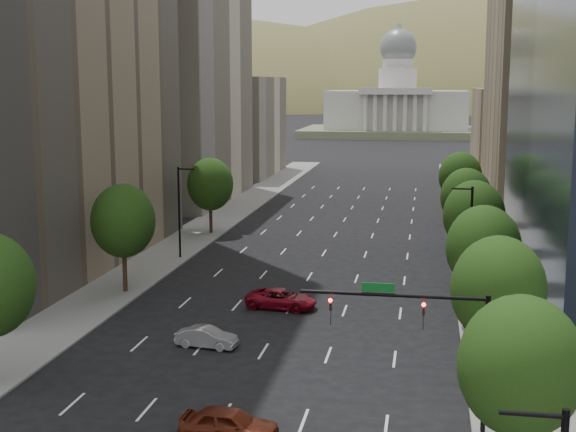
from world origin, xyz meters
The scene contains 22 objects.
sidewalk_left centered at (-15.50, 60.00, 0.07)m, with size 6.00×200.00×0.15m, color slate.
sidewalk_right centered at (15.50, 60.00, 0.07)m, with size 6.00×200.00×0.15m, color slate.
midrise_cream_left centered at (-25.00, 103.00, 17.50)m, with size 14.00×30.00×35.00m, color beige.
filler_left centered at (-25.00, 136.00, 9.00)m, with size 14.00×26.00×18.00m, color beige.
parking_tan_right centered at (25.00, 100.00, 15.00)m, with size 14.00×30.00×30.00m, color #8C7759.
filler_right centered at (25.00, 133.00, 8.00)m, with size 14.00×26.00×16.00m, color #8C7759.
tree_right_0 centered at (14.00, 25.00, 5.39)m, with size 5.20×5.20×8.39m.
tree_right_1 centered at (14.00, 36.00, 5.75)m, with size 5.20×5.20×8.75m.
tree_right_2 centered at (14.00, 48.00, 5.60)m, with size 5.20×5.20×8.61m.
tree_right_3 centered at (14.00, 60.00, 5.89)m, with size 5.20×5.20×8.89m.
tree_right_4 centered at (14.00, 74.00, 5.46)m, with size 5.20×5.20×8.46m.
tree_right_5 centered at (14.00, 90.00, 5.75)m, with size 5.20×5.20×8.75m.
tree_left_1 centered at (-14.00, 52.00, 5.96)m, with size 5.20×5.20×8.97m.
tree_left_2 centered at (-14.00, 78.00, 5.68)m, with size 5.20×5.20×8.68m.
streetlight_rn centered at (13.44, 55.00, 4.84)m, with size 1.70×0.20×9.00m.
streetlight_ln centered at (-13.44, 65.00, 4.84)m, with size 1.70×0.20×9.00m.
traffic_signal centered at (10.53, 30.00, 5.17)m, with size 9.12×0.40×7.38m.
capitol centered at (0.00, 249.71, 8.58)m, with size 60.00×40.00×35.20m.
foothills centered at (34.67, 599.39, -37.78)m, with size 720.00×413.00×263.00m.
car_maroon centered at (1.00, 27.24, 0.82)m, with size 1.93×4.79×1.63m, color #521B0D.
car_silver centered at (-3.78, 40.16, 0.67)m, with size 1.41×4.04×1.33m, color gray.
car_red_far centered at (-0.64, 49.80, 0.74)m, with size 2.47×5.36×1.49m, color maroon.
Camera 1 is at (9.94, -7.23, 16.91)m, focal length 49.24 mm.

